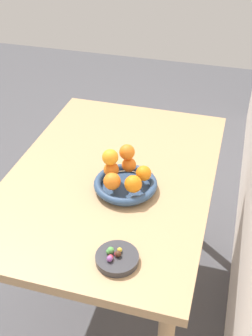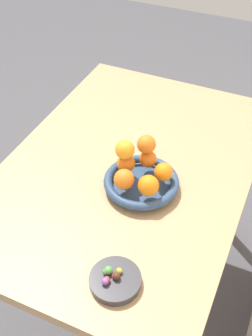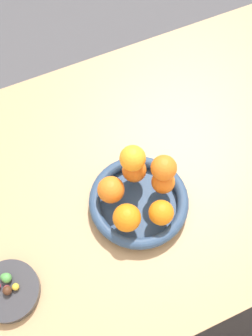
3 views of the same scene
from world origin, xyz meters
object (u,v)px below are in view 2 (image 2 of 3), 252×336
Objects in this scene: candy_ball_5 at (108,270)px; candy_ball_0 at (115,276)px; candy_dish at (115,280)px; orange_3 at (124,179)px; orange_4 at (148,185)px; candy_ball_1 at (105,282)px; fruit_bowl at (141,183)px; candy_ball_6 at (116,276)px; orange_5 at (125,150)px; candy_ball_2 at (107,280)px; orange_0 at (163,172)px; orange_1 at (148,159)px; candy_ball_3 at (106,272)px; dining_table at (128,184)px; candy_ball_4 at (119,271)px; orange_6 at (146,144)px; orange_2 at (126,163)px.

candy_ball_0 is at bearing 73.66° from candy_ball_5.
orange_3 is at bearing -159.91° from candy_dish.
orange_4 is (-0.28, -0.03, 0.06)m from candy_dish.
orange_3 is 0.32m from candy_ball_1.
candy_ball_6 is (0.33, 0.07, 0.01)m from fruit_bowl.
candy_ball_2 is at bearing 17.47° from orange_5.
orange_4 is at bearing -14.36° from orange_0.
candy_ball_5 is at bearing 7.60° from orange_1.
candy_ball_2 is 0.02m from candy_ball_3.
candy_ball_0 is at bearing 19.64° from dining_table.
orange_4 is (0.07, -0.02, 0.00)m from orange_0.
candy_ball_0 is 0.02m from candy_ball_2.
candy_ball_3 is 0.85× the size of candy_ball_6.
orange_4 is at bearing 43.04° from dining_table.
orange_0 is at bearing -178.50° from candy_ball_0.
orange_6 is at bearing -167.54° from candy_ball_4.
candy_ball_0 is at bearing -7.78° from candy_ball_4.
orange_3 is at bearing 19.63° from orange_2.
fruit_bowl is 0.34m from candy_dish.
orange_6 reaches higher than orange_2.
orange_2 is 0.99× the size of orange_6.
orange_1 is 0.88× the size of orange_3.
candy_ball_3 is (-0.00, -0.03, -0.00)m from candy_ball_0.
candy_ball_1 is at bearing 2.32° from orange_4.
orange_6 reaches higher than orange_0.
orange_0 is 0.34m from candy_ball_4.
candy_ball_6 is at bearing 2.33° from candy_ball_4.
candy_ball_3 is 0.01m from candy_ball_5.
candy_ball_0 is at bearing 20.01° from orange_2.
orange_2 is at bearing -162.94° from candy_ball_2.
orange_5 reaches higher than candy_ball_3.
candy_ball_3 is (0.28, 0.00, -0.04)m from orange_4.
candy_dish is 6.75× the size of candy_ball_6.
orange_6 is at bearing 136.02° from orange_2.
candy_ball_6 is (0.41, 0.15, 0.12)m from dining_table.
candy_ball_0 is 0.85× the size of candy_ball_6.
orange_2 is 0.37m from candy_ball_0.
orange_0 is 3.09× the size of candy_ball_1.
orange_5 is 0.38m from candy_ball_0.
fruit_bowl is at bearing 80.41° from orange_5.
candy_ball_3 is 1.07× the size of candy_ball_4.
candy_ball_4 is at bearing 21.84° from orange_5.
orange_1 is 0.09m from orange_5.
candy_ball_4 is (0.37, 0.08, -0.04)m from orange_1.
orange_0 is at bearing 60.21° from orange_1.
fruit_bowl reaches higher than candy_dish.
candy_ball_5 is 1.11× the size of candy_ball_6.
orange_1 reaches higher than dining_table.
orange_3 is at bearing 22.02° from orange_5.
candy_ball_0 is at bearing 10.57° from orange_1.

